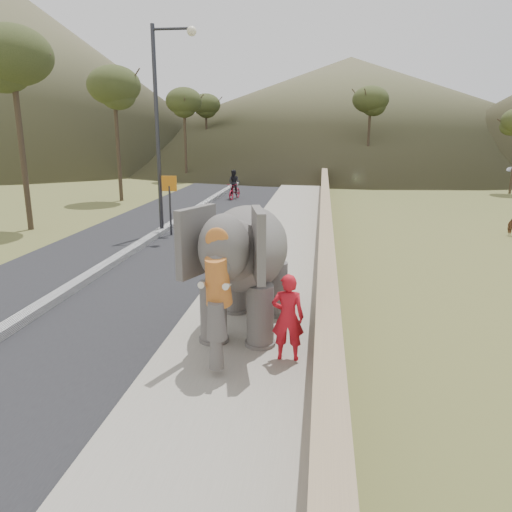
{
  "coord_description": "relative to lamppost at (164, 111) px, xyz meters",
  "views": [
    {
      "loc": [
        1.47,
        -5.92,
        4.19
      ],
      "look_at": [
        0.2,
        3.74,
        1.7
      ],
      "focal_mm": 35.0,
      "sensor_mm": 36.0,
      "label": 1
    }
  ],
  "objects": [
    {
      "name": "ground",
      "position": [
        4.69,
        -13.55,
        -4.87
      ],
      "size": [
        160.0,
        160.0,
        0.0
      ],
      "primitive_type": "plane",
      "color": "olive",
      "rests_on": "ground"
    },
    {
      "name": "road",
      "position": [
        -0.31,
        -3.55,
        -4.86
      ],
      "size": [
        7.0,
        120.0,
        0.03
      ],
      "primitive_type": "cube",
      "color": "black",
      "rests_on": "ground"
    },
    {
      "name": "median",
      "position": [
        -0.31,
        -3.55,
        -4.76
      ],
      "size": [
        0.35,
        120.0,
        0.22
      ],
      "primitive_type": "cube",
      "color": "black",
      "rests_on": "ground"
    },
    {
      "name": "walkway",
      "position": [
        4.69,
        -3.55,
        -4.8
      ],
      "size": [
        3.0,
        120.0,
        0.15
      ],
      "primitive_type": "cube",
      "color": "#9E9687",
      "rests_on": "ground"
    },
    {
      "name": "parapet",
      "position": [
        6.34,
        -3.55,
        -4.32
      ],
      "size": [
        0.3,
        120.0,
        1.1
      ],
      "primitive_type": "cube",
      "color": "tan",
      "rests_on": "ground"
    },
    {
      "name": "lamppost",
      "position": [
        0.0,
        0.0,
        0.0
      ],
      "size": [
        1.76,
        0.36,
        8.0
      ],
      "color": "#303136",
      "rests_on": "ground"
    },
    {
      "name": "signboard",
      "position": [
        0.19,
        -0.36,
        -3.23
      ],
      "size": [
        0.6,
        0.08,
        2.4
      ],
      "color": "#2D2D33",
      "rests_on": "ground"
    },
    {
      "name": "hill_left",
      "position": [
        -33.31,
        41.45,
        6.13
      ],
      "size": [
        60.0,
        60.0,
        22.0
      ],
      "primitive_type": "cone",
      "color": "brown",
      "rests_on": "ground"
    },
    {
      "name": "hill_far",
      "position": [
        9.69,
        56.45,
        2.13
      ],
      "size": [
        80.0,
        80.0,
        14.0
      ],
      "primitive_type": "cone",
      "color": "brown",
      "rests_on": "ground"
    },
    {
      "name": "elephant_and_man",
      "position": [
        4.71,
        -9.8,
        -3.39
      ],
      "size": [
        2.32,
        3.85,
        2.69
      ],
      "color": "slate",
      "rests_on": "ground"
    },
    {
      "name": "motorcyclist",
      "position": [
        0.89,
        10.54,
        -4.19
      ],
      "size": [
        0.91,
        1.91,
        1.78
      ],
      "color": "maroon",
      "rests_on": "ground"
    },
    {
      "name": "trees",
      "position": [
        5.17,
        17.03,
        -1.06
      ],
      "size": [
        48.02,
        36.1,
        8.4
      ],
      "color": "#473828",
      "rests_on": "ground"
    }
  ]
}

